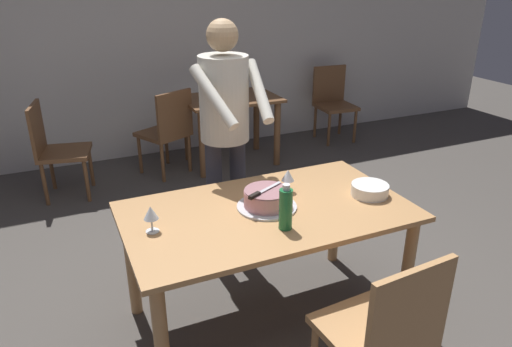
# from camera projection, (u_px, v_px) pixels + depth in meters

# --- Properties ---
(ground_plane) EXTENTS (14.00, 14.00, 0.00)m
(ground_plane) POSITION_uv_depth(u_px,v_px,m) (266.00, 316.00, 2.95)
(ground_plane) COLOR #4C4742
(back_wall) EXTENTS (10.00, 0.12, 2.70)m
(back_wall) POSITION_uv_depth(u_px,v_px,m) (140.00, 34.00, 5.12)
(back_wall) COLOR silver
(back_wall) RESTS_ON ground_plane
(main_dining_table) EXTENTS (1.60, 0.91, 0.75)m
(main_dining_table) POSITION_uv_depth(u_px,v_px,m) (267.00, 226.00, 2.70)
(main_dining_table) COLOR tan
(main_dining_table) RESTS_ON ground_plane
(cake_on_platter) EXTENTS (0.34, 0.34, 0.11)m
(cake_on_platter) POSITION_uv_depth(u_px,v_px,m) (267.00, 199.00, 2.66)
(cake_on_platter) COLOR silver
(cake_on_platter) RESTS_ON main_dining_table
(cake_knife) EXTENTS (0.25, 0.14, 0.02)m
(cake_knife) POSITION_uv_depth(u_px,v_px,m) (259.00, 193.00, 2.58)
(cake_knife) COLOR silver
(cake_knife) RESTS_ON cake_on_platter
(plate_stack) EXTENTS (0.22, 0.22, 0.07)m
(plate_stack) POSITION_uv_depth(u_px,v_px,m) (370.00, 190.00, 2.81)
(plate_stack) COLOR white
(plate_stack) RESTS_ON main_dining_table
(wine_glass_near) EXTENTS (0.08, 0.08, 0.14)m
(wine_glass_near) POSITION_uv_depth(u_px,v_px,m) (288.00, 176.00, 2.83)
(wine_glass_near) COLOR silver
(wine_glass_near) RESTS_ON main_dining_table
(wine_glass_far) EXTENTS (0.08, 0.08, 0.14)m
(wine_glass_far) POSITION_uv_depth(u_px,v_px,m) (151.00, 214.00, 2.39)
(wine_glass_far) COLOR silver
(wine_glass_far) RESTS_ON main_dining_table
(water_bottle) EXTENTS (0.07, 0.07, 0.25)m
(water_bottle) POSITION_uv_depth(u_px,v_px,m) (286.00, 208.00, 2.41)
(water_bottle) COLOR #1E6B38
(water_bottle) RESTS_ON main_dining_table
(person_cutting_cake) EXTENTS (0.47, 0.56, 1.72)m
(person_cutting_cake) POSITION_uv_depth(u_px,v_px,m) (225.00, 122.00, 3.09)
(person_cutting_cake) COLOR #2D2D38
(person_cutting_cake) RESTS_ON ground_plane
(chair_near_side) EXTENTS (0.47, 0.47, 0.90)m
(chair_near_side) POSITION_uv_depth(u_px,v_px,m) (384.00, 331.00, 2.13)
(chair_near_side) COLOR tan
(chair_near_side) RESTS_ON ground_plane
(background_table) EXTENTS (1.00, 0.70, 0.74)m
(background_table) POSITION_uv_depth(u_px,v_px,m) (231.00, 112.00, 5.12)
(background_table) COLOR brown
(background_table) RESTS_ON ground_plane
(background_chair_0) EXTENTS (0.59, 0.59, 0.90)m
(background_chair_0) POSITION_uv_depth(u_px,v_px,m) (168.00, 129.00, 4.84)
(background_chair_0) COLOR brown
(background_chair_0) RESTS_ON ground_plane
(background_chair_1) EXTENTS (0.52, 0.52, 0.90)m
(background_chair_1) POSITION_uv_depth(u_px,v_px,m) (55.00, 147.00, 4.35)
(background_chair_1) COLOR brown
(background_chair_1) RESTS_ON ground_plane
(background_chair_2) EXTENTS (0.46, 0.46, 0.90)m
(background_chair_2) POSITION_uv_depth(u_px,v_px,m) (333.00, 100.00, 5.92)
(background_chair_2) COLOR brown
(background_chair_2) RESTS_ON ground_plane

